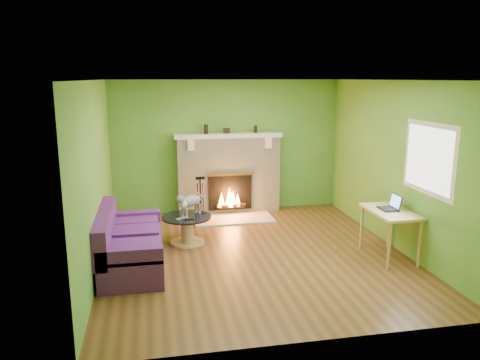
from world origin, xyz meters
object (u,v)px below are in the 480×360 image
object	(u,v)px
desk	(390,216)
sofa	(128,245)
cat	(191,204)
coffee_table	(187,228)

from	to	relation	value
desk	sofa	bearing A→B (deg)	174.48
sofa	cat	distance (m)	1.33
coffee_table	desk	world-z (taller)	desk
sofa	coffee_table	distance (m)	1.20
coffee_table	cat	xyz separation A→B (m)	(0.08, 0.05, 0.39)
sofa	coffee_table	xyz separation A→B (m)	(0.90, 0.80, -0.06)
desk	cat	size ratio (longest dim) A/B	1.55
coffee_table	desk	bearing A→B (deg)	-21.83
cat	coffee_table	bearing A→B (deg)	-101.00
sofa	cat	xyz separation A→B (m)	(0.98, 0.85, 0.33)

